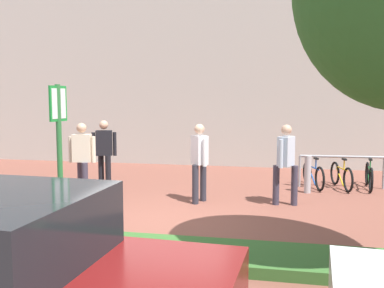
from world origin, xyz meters
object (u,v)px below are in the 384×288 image
bike_rack_cluster (341,174)px  person_shirt_white (82,156)px  person_shirt_blue (286,159)px  parking_sign_post (59,143)px  person_suited_navy (104,150)px  person_casual_tan (199,158)px  bollard_steel (308,174)px  bike_at_sign (71,224)px

bike_rack_cluster → person_shirt_white: person_shirt_white is taller
bike_rack_cluster → person_shirt_blue: size_ratio=1.22×
parking_sign_post → person_suited_navy: 4.50m
person_casual_tan → person_shirt_white: (-2.64, -0.20, 0.00)m
parking_sign_post → person_shirt_blue: (3.31, 3.51, -0.64)m
bollard_steel → person_suited_navy: size_ratio=0.52×
bike_at_sign → person_shirt_white: person_shirt_white is taller
parking_sign_post → bike_rack_cluster: size_ratio=1.18×
person_shirt_blue → bike_rack_cluster: bearing=56.2°
parking_sign_post → person_shirt_white: 3.44m
bike_at_sign → person_casual_tan: size_ratio=0.97×
bollard_steel → person_shirt_blue: 1.53m
bike_rack_cluster → person_casual_tan: bearing=-145.5°
bike_at_sign → person_suited_navy: (-1.15, 4.11, 0.63)m
bike_at_sign → bike_rack_cluster: size_ratio=0.80×
bike_at_sign → person_suited_navy: size_ratio=0.97×
person_shirt_white → bike_rack_cluster: bearing=22.4°
parking_sign_post → person_shirt_blue: size_ratio=1.44×
bike_rack_cluster → person_suited_navy: bearing=-167.6°
bike_at_sign → bollard_steel: bearing=50.6°
person_shirt_white → person_shirt_blue: 4.48m
parking_sign_post → person_shirt_white: size_ratio=1.44×
person_casual_tan → person_shirt_blue: (1.84, 0.13, 0.00)m
bollard_steel → person_casual_tan: size_ratio=0.52×
person_suited_navy → person_shirt_white: bearing=-92.6°
bike_rack_cluster → bollard_steel: bearing=-138.5°
bollard_steel → person_shirt_white: bearing=-161.7°
bike_at_sign → person_shirt_white: bearing=112.0°
bike_at_sign → person_suited_navy: bearing=105.6°
bike_rack_cluster → person_shirt_white: bearing=-157.6°
bike_at_sign → bollard_steel: bollard_steel is taller
person_casual_tan → person_suited_navy: size_ratio=1.00×
person_casual_tan → bollard_steel: bearing=31.6°
bike_at_sign → person_shirt_white: (-1.20, 2.98, 0.63)m
bike_at_sign → person_casual_tan: (1.43, 3.17, 0.63)m
person_casual_tan → person_shirt_white: size_ratio=1.00×
bike_rack_cluster → person_shirt_white: 6.38m
parking_sign_post → person_suited_navy: (-1.11, 4.32, -0.64)m
bike_rack_cluster → bollard_steel: (-0.86, -0.76, 0.10)m
bike_rack_cluster → person_casual_tan: person_casual_tan is taller
bike_rack_cluster → bollard_steel: 1.16m
bike_at_sign → bollard_steel: 6.00m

